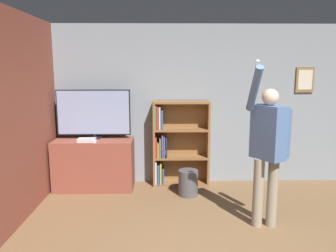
# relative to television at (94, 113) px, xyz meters

# --- Properties ---
(wall_back) EXTENTS (6.76, 0.09, 2.70)m
(wall_back) POSITION_rel_television_xyz_m (1.71, 0.25, 0.11)
(wall_back) COLOR gray
(wall_back) RESTS_ON ground_plane
(wall_side_brick) EXTENTS (0.06, 4.71, 2.70)m
(wall_side_brick) POSITION_rel_television_xyz_m (-0.71, -1.34, 0.11)
(wall_side_brick) COLOR brown
(wall_side_brick) RESTS_ON ground_plane
(tv_ledge) EXTENTS (1.28, 0.56, 0.82)m
(tv_ledge) POSITION_rel_television_xyz_m (0.00, -0.10, -0.83)
(tv_ledge) COLOR brown
(tv_ledge) RESTS_ON ground_plane
(television) EXTENTS (1.20, 0.22, 0.81)m
(television) POSITION_rel_television_xyz_m (0.00, 0.00, 0.00)
(television) COLOR black
(television) RESTS_ON tv_ledge
(game_console) EXTENTS (0.28, 0.16, 0.06)m
(game_console) POSITION_rel_television_xyz_m (-0.07, -0.25, -0.39)
(game_console) COLOR silver
(game_console) RESTS_ON tv_ledge
(remote_loose) EXTENTS (0.05, 0.14, 0.02)m
(remote_loose) POSITION_rel_television_xyz_m (0.06, -0.29, -0.41)
(remote_loose) COLOR white
(remote_loose) RESTS_ON tv_ledge
(bookshelf) EXTENTS (0.95, 0.28, 1.44)m
(bookshelf) POSITION_rel_television_xyz_m (1.34, 0.07, -0.54)
(bookshelf) COLOR brown
(bookshelf) RESTS_ON ground_plane
(person) EXTENTS (0.55, 0.56, 2.07)m
(person) POSITION_rel_television_xyz_m (2.41, -1.48, -0.20)
(person) COLOR gray
(person) RESTS_ON ground_plane
(waste_bin) EXTENTS (0.31, 0.31, 0.40)m
(waste_bin) POSITION_rel_television_xyz_m (1.53, -0.44, -1.04)
(waste_bin) COLOR #4C4C51
(waste_bin) RESTS_ON ground_plane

